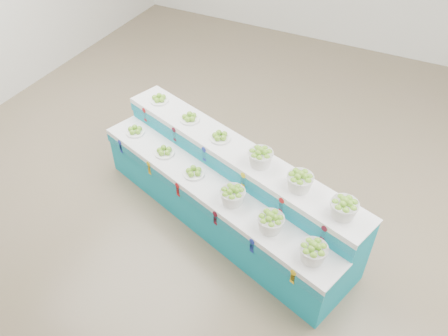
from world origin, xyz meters
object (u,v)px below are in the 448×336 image
(basket_lower_left, at_px, (233,195))
(display_stand, at_px, (224,189))
(plate_upper_mid, at_px, (190,117))
(basket_upper_right, at_px, (344,208))

(basket_lower_left, bearing_deg, display_stand, 129.68)
(display_stand, height_order, plate_upper_mid, plate_upper_mid)
(plate_upper_mid, bearing_deg, display_stand, -33.12)
(basket_upper_right, bearing_deg, display_stand, 170.41)
(display_stand, bearing_deg, plate_upper_mid, 165.13)
(plate_upper_mid, xyz_separation_m, basket_upper_right, (2.23, -0.74, 0.06))
(basket_lower_left, relative_size, basket_upper_right, 1.00)
(basket_lower_left, relative_size, plate_upper_mid, 1.14)
(basket_lower_left, height_order, plate_upper_mid, plate_upper_mid)
(plate_upper_mid, height_order, basket_upper_right, basket_upper_right)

